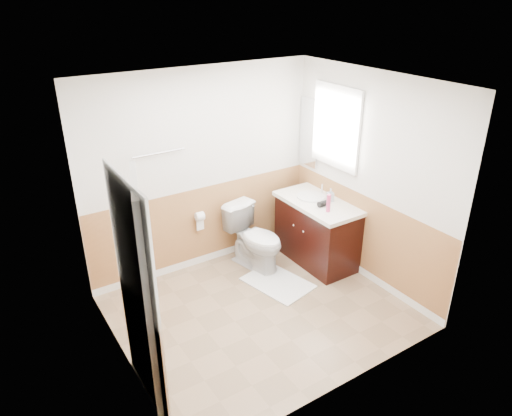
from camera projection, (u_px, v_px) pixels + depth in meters
floor at (261, 311)px, 5.29m from camera, size 3.00×3.00×0.00m
ceiling at (262, 84)px, 4.23m from camera, size 3.00×3.00×0.00m
wall_back at (202, 172)px, 5.75m from camera, size 3.00×0.00×3.00m
wall_front at (351, 269)px, 3.77m from camera, size 3.00×0.00×3.00m
wall_left at (114, 251)px, 4.02m from camera, size 0.00×3.00×3.00m
wall_right at (369, 180)px, 5.50m from camera, size 0.00×3.00×3.00m
wainscot_back at (205, 227)px, 6.06m from camera, size 3.00×0.00×3.00m
wainscot_front at (343, 342)px, 4.10m from camera, size 3.00×0.00×3.00m
wainscot_left at (126, 322)px, 4.35m from camera, size 0.00×2.60×2.60m
wainscot_right at (362, 237)px, 5.81m from camera, size 0.00×2.60×2.60m
toilet at (256, 238)px, 5.99m from camera, size 0.61×0.87×0.81m
bath_mat at (278, 283)px, 5.78m from camera, size 0.71×0.90×0.02m
vanity_cabinet at (317, 233)px, 6.12m from camera, size 0.55×1.10×0.80m
vanity_knob_left at (304, 232)px, 5.83m from camera, size 0.03×0.03×0.03m
vanity_knob_right at (294, 225)px, 5.99m from camera, size 0.03×0.03×0.03m
countertop at (318, 203)px, 5.94m from camera, size 0.60×1.15×0.05m
sink_basin at (311, 196)px, 6.04m from camera, size 0.36×0.36×0.02m
faucet at (322, 189)px, 6.10m from camera, size 0.02×0.02×0.14m
lotion_bottle at (328, 203)px, 5.61m from camera, size 0.05×0.05×0.22m
soap_dispenser at (330, 195)px, 5.89m from camera, size 0.10×0.10×0.17m
hair_dryer_body at (323, 204)px, 5.78m from camera, size 0.14×0.07×0.07m
hair_dryer_handle at (319, 205)px, 5.80m from camera, size 0.03×0.03×0.07m
mirror_panel at (309, 133)px, 6.20m from camera, size 0.02×0.35×0.90m
window_frame at (336, 127)px, 5.72m from camera, size 0.04×0.80×1.00m
window_glass at (337, 127)px, 5.73m from camera, size 0.01×0.70×0.90m
door at (147, 296)px, 3.83m from camera, size 0.29×0.78×2.04m
door_frame at (138, 298)px, 3.79m from camera, size 0.02×0.92×2.10m
door_knob at (141, 282)px, 4.14m from camera, size 0.06×0.06×0.06m
towel_bar at (159, 153)px, 5.29m from camera, size 0.62×0.02×0.02m
tp_holder_bar at (200, 216)px, 5.88m from camera, size 0.14×0.02×0.02m
tp_roll at (200, 216)px, 5.88m from camera, size 0.10×0.11×0.11m
tp_sheet at (200, 224)px, 5.93m from camera, size 0.10×0.01×0.16m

